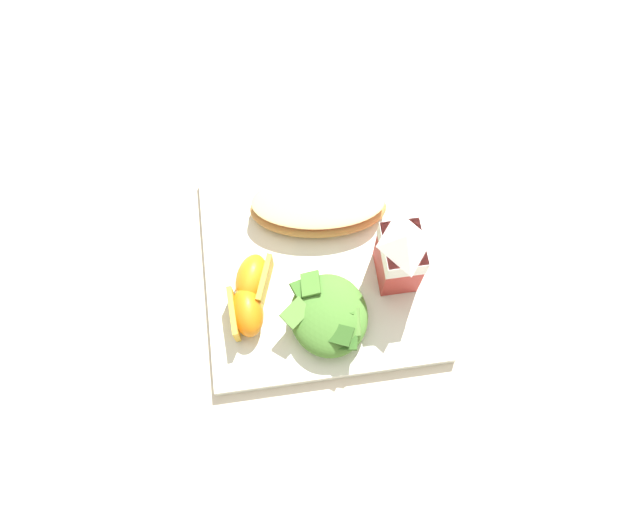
% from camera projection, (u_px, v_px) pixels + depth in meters
% --- Properties ---
extents(ground, '(3.00, 3.00, 0.00)m').
position_uv_depth(ground, '(320.00, 268.00, 0.73)').
color(ground, beige).
extents(white_plate, '(0.28, 0.28, 0.02)m').
position_uv_depth(white_plate, '(320.00, 265.00, 0.72)').
color(white_plate, white).
rests_on(white_plate, ground).
extents(cheesy_pizza_bread, '(0.10, 0.18, 0.04)m').
position_uv_depth(cheesy_pizza_bread, '(318.00, 207.00, 0.72)').
color(cheesy_pizza_bread, tan).
rests_on(cheesy_pizza_bread, white_plate).
extents(green_salad_pile, '(0.10, 0.10, 0.04)m').
position_uv_depth(green_salad_pile, '(325.00, 315.00, 0.67)').
color(green_salad_pile, '#4C8433').
rests_on(green_salad_pile, white_plate).
extents(milk_carton, '(0.06, 0.05, 0.11)m').
position_uv_depth(milk_carton, '(401.00, 254.00, 0.66)').
color(milk_carton, '#B7332D').
rests_on(milk_carton, white_plate).
extents(orange_wedge_front, '(0.07, 0.05, 0.04)m').
position_uv_depth(orange_wedge_front, '(253.00, 279.00, 0.69)').
color(orange_wedge_front, orange).
rests_on(orange_wedge_front, white_plate).
extents(orange_wedge_middle, '(0.06, 0.04, 0.04)m').
position_uv_depth(orange_wedge_middle, '(246.00, 312.00, 0.67)').
color(orange_wedge_middle, orange).
rests_on(orange_wedge_middle, white_plate).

